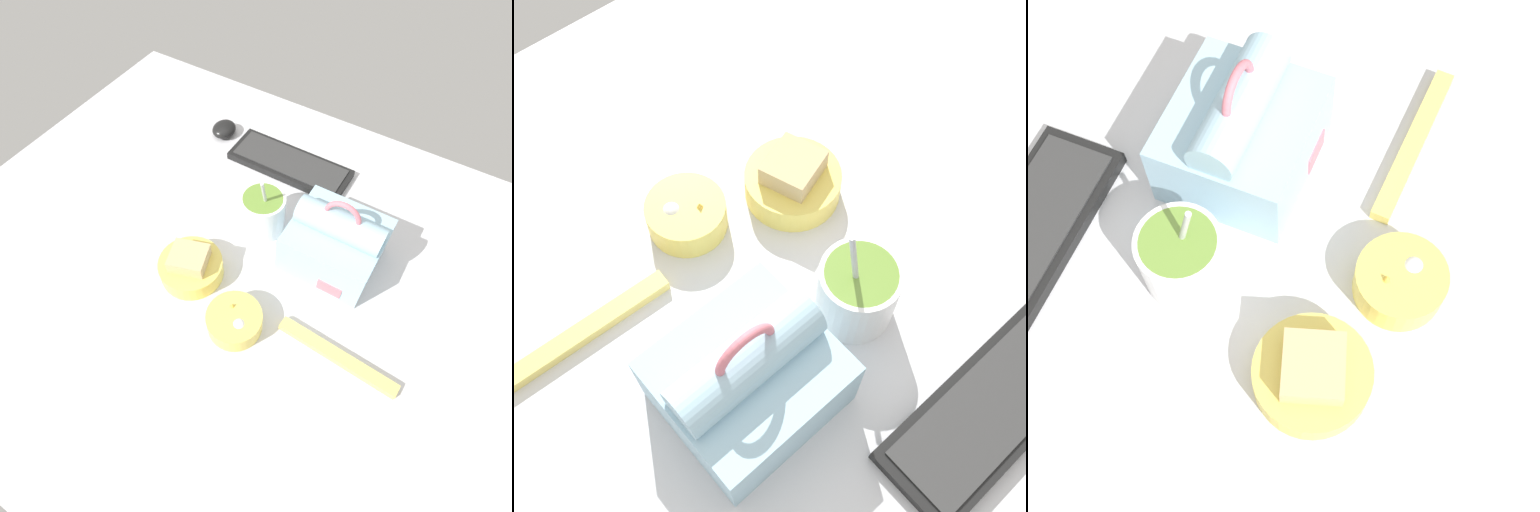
% 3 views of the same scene
% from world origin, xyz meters
% --- Properties ---
extents(desk_surface, '(1.40, 1.10, 0.02)m').
position_xyz_m(desk_surface, '(0.00, 0.00, 0.01)').
color(desk_surface, silver).
rests_on(desk_surface, ground).
extents(keyboard, '(0.30, 0.11, 0.02)m').
position_xyz_m(keyboard, '(-0.07, 0.32, 0.03)').
color(keyboard, black).
rests_on(keyboard, desk_surface).
extents(lunch_bag, '(0.18, 0.17, 0.18)m').
position_xyz_m(lunch_bag, '(0.13, 0.12, 0.08)').
color(lunch_bag, '#9EC6DB').
rests_on(lunch_bag, desk_surface).
extents(soup_cup, '(0.10, 0.10, 0.16)m').
position_xyz_m(soup_cup, '(-0.04, 0.12, 0.07)').
color(soup_cup, white).
rests_on(soup_cup, desk_surface).
extents(bento_bowl_sandwich, '(0.13, 0.13, 0.07)m').
position_xyz_m(bento_bowl_sandwich, '(-0.10, -0.06, 0.05)').
color(bento_bowl_sandwich, '#EFD65B').
rests_on(bento_bowl_sandwich, desk_surface).
extents(bento_bowl_snacks, '(0.11, 0.11, 0.05)m').
position_xyz_m(bento_bowl_snacks, '(0.04, -0.11, 0.04)').
color(bento_bowl_snacks, '#EFD65B').
rests_on(bento_bowl_snacks, desk_surface).
extents(chopstick_case, '(0.24, 0.04, 0.02)m').
position_xyz_m(chopstick_case, '(0.23, -0.07, 0.03)').
color(chopstick_case, '#EFD666').
rests_on(chopstick_case, desk_surface).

